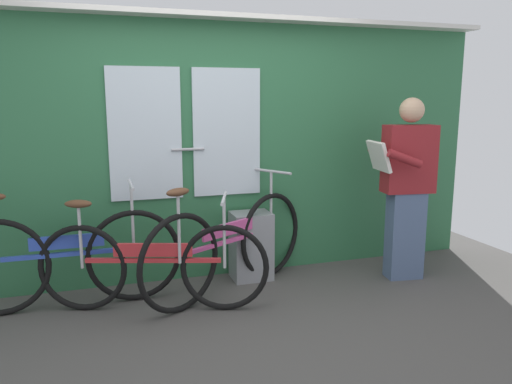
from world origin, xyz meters
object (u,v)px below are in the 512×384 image
(passenger_reading_newspaper, at_px, (406,185))
(bicycle_leaning_behind, at_px, (67,259))
(bicycle_by_pole, at_px, (229,245))
(bicycle_near_door, at_px, (152,265))
(trash_bin_by_wall, at_px, (251,246))

(passenger_reading_newspaper, bearing_deg, bicycle_leaning_behind, 3.72)
(bicycle_by_pole, height_order, passenger_reading_newspaper, passenger_reading_newspaper)
(bicycle_near_door, distance_m, bicycle_leaning_behind, 0.65)
(bicycle_near_door, height_order, passenger_reading_newspaper, passenger_reading_newspaper)
(bicycle_leaning_behind, bearing_deg, trash_bin_by_wall, 7.59)
(bicycle_near_door, distance_m, trash_bin_by_wall, 1.01)
(bicycle_near_door, bearing_deg, bicycle_leaning_behind, 175.97)
(bicycle_leaning_behind, height_order, passenger_reading_newspaper, passenger_reading_newspaper)
(bicycle_by_pole, xyz_separation_m, passenger_reading_newspaper, (1.57, -0.14, 0.44))
(bicycle_leaning_behind, bearing_deg, bicycle_by_pole, -2.88)
(bicycle_near_door, bearing_deg, trash_bin_by_wall, 42.98)
(bicycle_by_pole, distance_m, passenger_reading_newspaper, 1.64)
(bicycle_leaning_behind, bearing_deg, passenger_reading_newspaper, -3.74)
(bicycle_leaning_behind, distance_m, trash_bin_by_wall, 1.53)
(bicycle_leaning_behind, height_order, trash_bin_by_wall, bicycle_leaning_behind)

